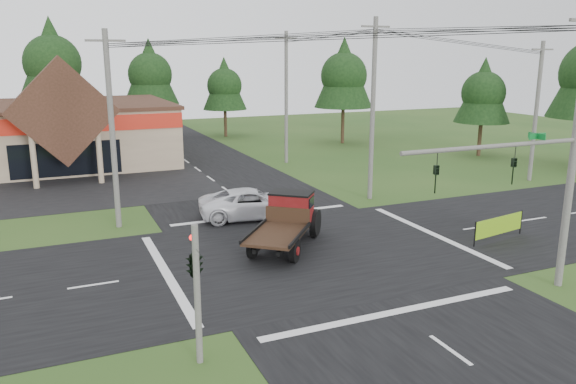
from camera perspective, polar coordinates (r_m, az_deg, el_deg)
ground at (r=26.98m, az=2.59°, el=-6.16°), size 120.00×120.00×0.00m
road_ns at (r=26.97m, az=2.59°, el=-6.14°), size 12.00×120.00×0.02m
road_ew at (r=26.97m, az=2.59°, el=-6.13°), size 120.00×12.00×0.02m
parking_apron at (r=42.88m, az=-26.55°, el=-0.10°), size 28.00×14.00×0.02m
traffic_signal_mast at (r=23.33m, az=24.10°, el=0.80°), size 8.12×0.24×7.00m
traffic_signal_corner at (r=16.86m, az=-9.52°, el=-5.98°), size 0.53×2.48×4.40m
utility_pole_nr at (r=24.38m, az=27.08°, el=3.91°), size 2.00×0.30×11.00m
utility_pole_nw at (r=31.19m, az=-17.45°, el=6.12°), size 2.00×0.30×10.50m
utility_pole_ne at (r=36.42m, az=8.61°, el=8.38°), size 2.00×0.30×11.50m
utility_pole_far at (r=45.42m, az=23.91°, el=7.57°), size 2.00×0.30×10.20m
utility_pole_n at (r=48.84m, az=-0.18°, el=9.66°), size 2.00×0.30×11.20m
tree_row_c at (r=63.81m, az=-22.84°, el=12.24°), size 7.28×7.28×13.13m
tree_row_d at (r=65.78m, az=-13.85°, el=11.73°), size 6.16×6.16×11.11m
tree_row_e at (r=65.73m, az=-6.48°, el=10.85°), size 5.04×5.04×9.09m
tree_side_ne at (r=60.34m, az=5.70°, el=11.91°), size 6.16×6.16×11.11m
tree_side_e_near at (r=55.27m, az=19.25°, el=9.68°), size 5.04×5.04×9.09m
antique_flatbed_truck at (r=27.19m, az=-0.36°, el=-3.12°), size 5.72×6.25×2.58m
roadside_banner at (r=30.42m, az=20.62°, el=-3.46°), size 3.74×0.78×1.29m
white_pickup at (r=32.48m, az=-3.65°, el=-1.16°), size 6.48×3.76×1.70m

